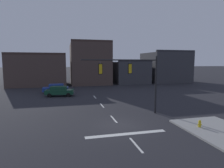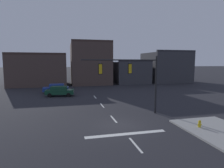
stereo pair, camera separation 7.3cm
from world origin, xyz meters
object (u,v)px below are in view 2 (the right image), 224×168
car_lot_nearside (60,91)px  fire_hydrant (199,125)px  signal_mast_near_side (135,74)px  car_lot_middle (56,88)px

car_lot_nearside → fire_hydrant: bearing=-57.7°
signal_mast_near_side → fire_hydrant: bearing=-53.4°
car_lot_nearside → car_lot_middle: 3.55m
car_lot_middle → fire_hydrant: (12.35, -21.97, -0.53)m
signal_mast_near_side → car_lot_middle: (-8.56, 16.86, -3.40)m
signal_mast_near_side → car_lot_nearside: 15.89m
fire_hydrant → car_lot_nearside: bearing=122.3°
fire_hydrant → car_lot_middle: bearing=119.3°
signal_mast_near_side → car_lot_nearside: signal_mast_near_side is taller
car_lot_nearside → car_lot_middle: bearing=101.1°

